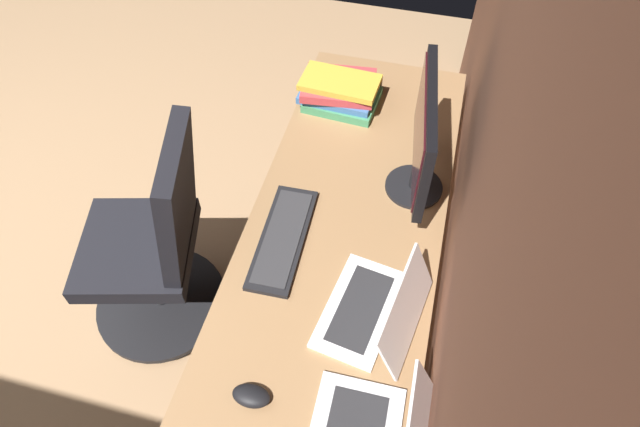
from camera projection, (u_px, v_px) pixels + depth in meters
wall_back at (507, 216)px, 1.12m from camera, size 4.45×0.10×2.60m
desk at (335, 271)px, 1.79m from camera, size 2.09×0.64×0.73m
monitor_primary at (423, 138)px, 1.73m from camera, size 0.48×0.20×0.42m
laptop_left at (378, 309)px, 1.58m from camera, size 0.38×0.32×0.18m
keyboard_main at (283, 238)px, 1.78m from camera, size 0.42×0.15×0.02m
mouse_main at (251, 396)px, 1.45m from camera, size 0.06×0.10×0.03m
book_stack_near at (340, 91)px, 2.16m from camera, size 0.25×0.31×0.12m
office_chair at (157, 249)px, 2.09m from camera, size 0.56×0.60×0.97m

